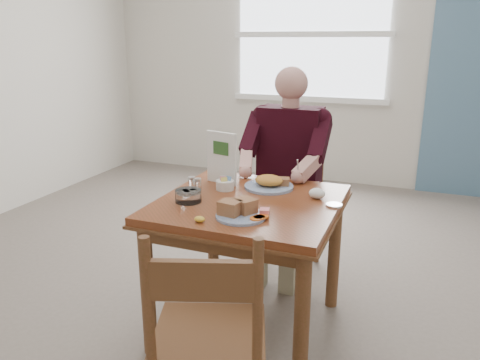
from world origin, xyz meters
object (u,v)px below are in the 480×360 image
at_px(table, 249,220).
at_px(far_plate, 270,183).
at_px(chair_far, 289,202).
at_px(diner, 287,158).
at_px(chair_near, 208,341).
at_px(near_plate, 240,211).

bearing_deg(table, far_plate, 81.10).
bearing_deg(chair_far, diner, -89.99).
bearing_deg(chair_near, near_plate, 99.40).
distance_m(chair_near, near_plate, 0.65).
bearing_deg(diner, table, -90.00).
xyz_separation_m(diner, far_plate, (0.04, -0.47, -0.03)).
bearing_deg(near_plate, far_plate, 90.76).
height_order(table, diner, diner).
distance_m(chair_near, diner, 1.56).
distance_m(diner, near_plate, 0.95).
height_order(table, chair_near, chair_near).
bearing_deg(far_plate, near_plate, -89.24).
xyz_separation_m(table, far_plate, (0.04, 0.23, 0.14)).
relative_size(near_plate, far_plate, 0.90).
height_order(chair_far, far_plate, chair_far).
bearing_deg(far_plate, diner, 94.45).
relative_size(table, chair_far, 0.97).
height_order(table, near_plate, near_plate).
xyz_separation_m(near_plate, far_plate, (-0.01, 0.47, -0.00)).
bearing_deg(chair_far, far_plate, -86.26).
distance_m(diner, far_plate, 0.48).
bearing_deg(diner, chair_near, -84.82).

